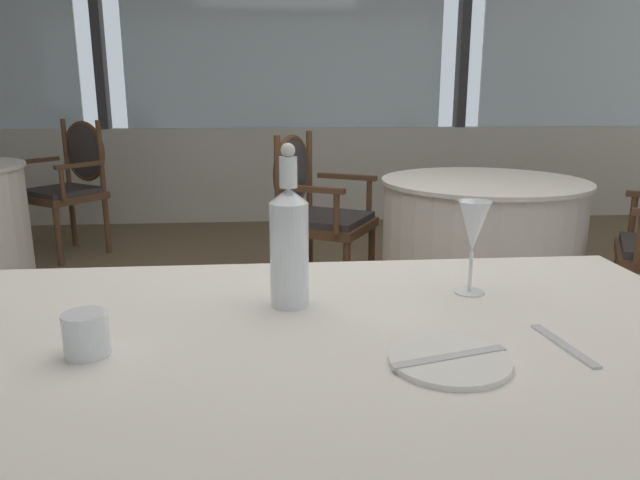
{
  "coord_description": "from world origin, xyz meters",
  "views": [
    {
      "loc": [
        -0.16,
        -1.83,
        1.17
      ],
      "look_at": [
        -0.05,
        -0.56,
        0.84
      ],
      "focal_mm": 33.27,
      "sensor_mm": 36.0,
      "label": 1
    }
  ],
  "objects": [
    {
      "name": "dinner_fork",
      "position": [
        0.33,
        -0.94,
        0.75
      ],
      "size": [
        0.04,
        0.18,
        0.0
      ],
      "primitive_type": "cube",
      "rotation": [
        0.0,
        0.0,
        1.69
      ],
      "color": "silver",
      "rests_on": "foreground_table"
    },
    {
      "name": "water_tumbler",
      "position": [
        -0.47,
        -0.9,
        0.78
      ],
      "size": [
        0.07,
        0.07,
        0.07
      ],
      "primitive_type": "cylinder",
      "color": "white",
      "rests_on": "foreground_table"
    },
    {
      "name": "ground_plane",
      "position": [
        0.0,
        0.0,
        0.0
      ],
      "size": [
        13.21,
        13.21,
        0.0
      ],
      "primitive_type": "plane",
      "color": "#756047"
    },
    {
      "name": "dining_chair_2_0",
      "position": [
        0.08,
        1.44,
        0.55
      ],
      "size": [
        0.62,
        0.65,
        0.94
      ],
      "rotation": [
        0.0,
        0.0,
        5.78
      ],
      "color": "brown",
      "rests_on": "ground_plane"
    },
    {
      "name": "wine_glass",
      "position": [
        0.26,
        -0.66,
        0.89
      ],
      "size": [
        0.07,
        0.07,
        0.2
      ],
      "color": "white",
      "rests_on": "foreground_table"
    },
    {
      "name": "side_plate",
      "position": [
        0.12,
        -0.98,
        0.75
      ],
      "size": [
        0.2,
        0.2,
        0.01
      ],
      "primitive_type": "cylinder",
      "color": "white",
      "rests_on": "foreground_table"
    },
    {
      "name": "butter_knife",
      "position": [
        0.12,
        -0.98,
        0.75
      ],
      "size": [
        0.2,
        0.07,
        0.0
      ],
      "primitive_type": "cube",
      "rotation": [
        0.0,
        0.0,
        0.27
      ],
      "color": "silver",
      "rests_on": "foreground_table"
    },
    {
      "name": "window_wall_far",
      "position": [
        -0.0,
        3.62,
        1.11
      ],
      "size": [
        10.16,
        0.14,
        2.79
      ],
      "color": "beige",
      "rests_on": "ground_plane"
    },
    {
      "name": "dining_chair_0_0",
      "position": [
        -1.59,
        2.58,
        0.56
      ],
      "size": [
        0.66,
        0.65,
        0.97
      ],
      "rotation": [
        0.0,
        0.0,
        4.06
      ],
      "color": "brown",
      "rests_on": "ground_plane"
    },
    {
      "name": "water_bottle",
      "position": [
        -0.13,
        -0.7,
        0.87
      ],
      "size": [
        0.08,
        0.08,
        0.33
      ],
      "color": "white",
      "rests_on": "foreground_table"
    },
    {
      "name": "background_table_2",
      "position": [
        0.89,
        0.99,
        0.37
      ],
      "size": [
        1.01,
        1.01,
        0.74
      ],
      "color": "white",
      "rests_on": "ground_plane"
    }
  ]
}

